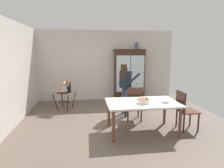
{
  "coord_description": "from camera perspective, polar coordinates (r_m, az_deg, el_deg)",
  "views": [
    {
      "loc": [
        -0.76,
        -4.76,
        1.92
      ],
      "look_at": [
        -0.02,
        0.7,
        0.95
      ],
      "focal_mm": 30.3,
      "sensor_mm": 36.0,
      "label": 1
    }
  ],
  "objects": [
    {
      "name": "wall_left",
      "position": [
        5.15,
        -29.0,
        2.36
      ],
      "size": [
        0.06,
        5.32,
        2.7
      ],
      "primitive_type": "cube",
      "color": "beige",
      "rests_on": "ground_plane"
    },
    {
      "name": "dining_chair_right_end",
      "position": [
        4.95,
        20.92,
        -6.69
      ],
      "size": [
        0.44,
        0.44,
        0.96
      ],
      "rotation": [
        0.0,
        0.0,
        1.57
      ],
      "color": "#382116",
      "rests_on": "ground_plane"
    },
    {
      "name": "ceramic_vase",
      "position": [
        7.39,
        7.39,
        11.31
      ],
      "size": [
        0.13,
        0.13,
        0.27
      ],
      "color": "#3D567F",
      "rests_on": "china_cabinet"
    },
    {
      "name": "dining_chair_far_side",
      "position": [
        5.23,
        6.74,
        -5.22
      ],
      "size": [
        0.46,
        0.46,
        0.96
      ],
      "rotation": [
        0.0,
        0.0,
        3.1
      ],
      "color": "#382116",
      "rests_on": "ground_plane"
    },
    {
      "name": "high_chair_with_toddler",
      "position": [
        6.37,
        -14.17,
        -1.8
      ],
      "size": [
        0.75,
        0.82,
        0.95
      ],
      "rotation": [
        0.0,
        0.0,
        -0.39
      ],
      "color": "#382116",
      "rests_on": "ground_plane"
    },
    {
      "name": "serving_bowl",
      "position": [
        4.54,
        15.76,
        -5.13
      ],
      "size": [
        0.18,
        0.18,
        0.05
      ],
      "primitive_type": "cylinder",
      "color": "silver",
      "rests_on": "dining_table"
    },
    {
      "name": "wall_back",
      "position": [
        7.45,
        -1.88,
        5.6
      ],
      "size": [
        5.32,
        0.06,
        2.7
      ],
      "primitive_type": "cube",
      "color": "beige",
      "rests_on": "ground_plane"
    },
    {
      "name": "ground_plane",
      "position": [
        5.19,
        1.27,
        -11.73
      ],
      "size": [
        6.24,
        6.24,
        0.0
      ],
      "primitive_type": "plane",
      "color": "#66564C"
    },
    {
      "name": "china_cabinet",
      "position": [
        7.38,
        5.18,
        2.76
      ],
      "size": [
        1.2,
        0.48,
        1.98
      ],
      "color": "#382116",
      "rests_on": "ground_plane"
    },
    {
      "name": "dining_table",
      "position": [
        4.53,
        9.12,
        -6.36
      ],
      "size": [
        1.67,
        1.03,
        0.74
      ],
      "color": "silver",
      "rests_on": "ground_plane"
    },
    {
      "name": "birthday_cake",
      "position": [
        4.37,
        9.45,
        -5.09
      ],
      "size": [
        0.28,
        0.28,
        0.19
      ],
      "color": "white",
      "rests_on": "dining_table"
    },
    {
      "name": "adult_person",
      "position": [
        5.66,
        4.09,
        0.28
      ],
      "size": [
        0.63,
        0.62,
        1.53
      ],
      "rotation": [
        0.0,
        0.0,
        1.94
      ],
      "color": "#3D4C6B",
      "rests_on": "ground_plane"
    }
  ]
}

